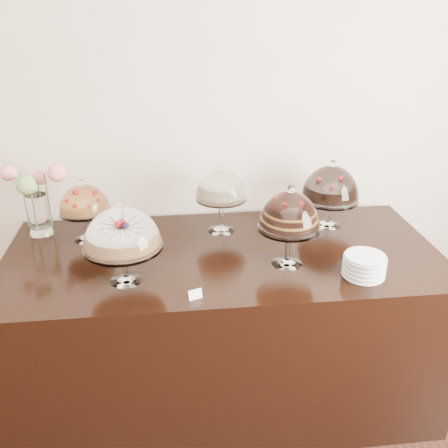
{
  "coord_description": "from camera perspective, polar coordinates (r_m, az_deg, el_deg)",
  "views": [
    {
      "loc": [
        0.03,
        0.22,
        2.09
      ],
      "look_at": [
        0.28,
        2.4,
        1.08
      ],
      "focal_mm": 40.0,
      "sensor_mm": 36.0,
      "label": 1
    }
  ],
  "objects": [
    {
      "name": "price_card_left",
      "position": [
        2.16,
        -3.3,
        -8.04
      ],
      "size": [
        0.06,
        0.03,
        0.04
      ],
      "primitive_type": "cube",
      "rotation": [
        -0.21,
        0.0,
        0.35
      ],
      "color": "white",
      "rests_on": "display_counter"
    },
    {
      "name": "cake_stand_dark_choco",
      "position": [
        2.8,
        12.1,
        4.25
      ],
      "size": [
        0.32,
        0.32,
        0.38
      ],
      "color": "white",
      "rests_on": "display_counter"
    },
    {
      "name": "cake_stand_fruit_tart",
      "position": [
        2.69,
        -15.72,
        2.44
      ],
      "size": [
        0.27,
        0.27,
        0.34
      ],
      "color": "white",
      "rests_on": "display_counter"
    },
    {
      "name": "display_counter",
      "position": [
        2.78,
        -0.12,
        -11.46
      ],
      "size": [
        2.2,
        1.0,
        0.9
      ],
      "primitive_type": "cube",
      "color": "black",
      "rests_on": "ground"
    },
    {
      "name": "flower_vase",
      "position": [
        2.82,
        -20.68,
        3.07
      ],
      "size": [
        0.33,
        0.3,
        0.39
      ],
      "color": "white",
      "rests_on": "display_counter"
    },
    {
      "name": "wall_back",
      "position": [
        2.84,
        -7.29,
        12.54
      ],
      "size": [
        5.0,
        0.04,
        3.0
      ],
      "primitive_type": "cube",
      "color": "beige",
      "rests_on": "ground"
    },
    {
      "name": "cake_stand_choco_layer",
      "position": [
        2.34,
        7.51,
        1.18
      ],
      "size": [
        0.29,
        0.29,
        0.41
      ],
      "color": "white",
      "rests_on": "display_counter"
    },
    {
      "name": "plate_stack",
      "position": [
        2.39,
        15.73,
        -4.62
      ],
      "size": [
        0.19,
        0.19,
        0.1
      ],
      "color": "silver",
      "rests_on": "display_counter"
    },
    {
      "name": "cake_stand_sugar_sponge",
      "position": [
        2.23,
        -11.59,
        -0.92
      ],
      "size": [
        0.35,
        0.35,
        0.39
      ],
      "color": "white",
      "rests_on": "display_counter"
    },
    {
      "name": "cake_stand_cheesecake",
      "position": [
        2.67,
        -0.34,
        4.17
      ],
      "size": [
        0.28,
        0.28,
        0.39
      ],
      "color": "white",
      "rests_on": "display_counter"
    }
  ]
}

